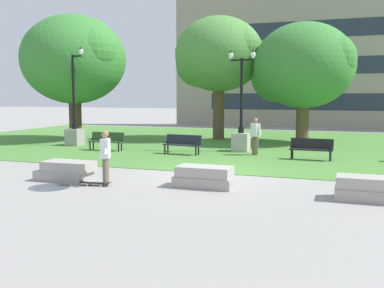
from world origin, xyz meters
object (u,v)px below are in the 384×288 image
park_bench_far_right (311,148)px  park_bench_near_right (107,140)px  concrete_block_right (370,189)px  park_bench_far_left (182,143)px  lamp_post_right (241,131)px  lamp_post_left (74,126)px  person_skateboarder (105,155)px  concrete_block_center (66,171)px  person_bystander_near_lawn (255,134)px  skateboard (95,183)px  concrete_block_left (204,177)px

park_bench_far_right → park_bench_near_right: bearing=-179.7°
concrete_block_right → park_bench_far_left: 10.58m
park_bench_far_left → lamp_post_right: lamp_post_right is taller
park_bench_far_right → lamp_post_left: (-12.77, 1.33, 0.56)m
lamp_post_right → lamp_post_left: bearing=-177.0°
lamp_post_right → concrete_block_right: bearing=-57.9°
concrete_block_right → person_skateboarder: size_ratio=1.05×
person_skateboarder → lamp_post_left: size_ratio=0.32×
concrete_block_center → person_bystander_near_lawn: 9.35m
concrete_block_center → lamp_post_right: lamp_post_right is taller
skateboard → park_bench_near_right: size_ratio=0.57×
concrete_block_right → skateboard: bearing=-174.7°
park_bench_far_left → park_bench_far_right: (5.86, 0.15, 0.00)m
skateboard → person_skateboarder: bearing=27.7°
concrete_block_right → park_bench_far_left: (-7.95, 6.99, 0.23)m
skateboard → person_bystander_near_lawn: person_bystander_near_lawn is taller
concrete_block_right → park_bench_far_left: park_bench_far_left is taller
concrete_block_right → lamp_post_right: (-5.60, 8.95, 0.72)m
lamp_post_right → park_bench_near_right: bearing=-163.9°
person_skateboarder → park_bench_far_left: size_ratio=0.93×
concrete_block_center → person_skateboarder: person_skateboarder is taller
concrete_block_left → skateboard: (-3.24, -0.94, -0.22)m
concrete_block_right → park_bench_far_left: bearing=138.7°
park_bench_near_right → park_bench_far_left: bearing=-1.4°
lamp_post_right → person_bystander_near_lawn: size_ratio=2.89×
park_bench_far_left → person_bystander_near_lawn: size_ratio=1.07×
concrete_block_right → concrete_block_left: bearing=177.5°
person_bystander_near_lawn → lamp_post_left: bearing=176.3°
concrete_block_right → lamp_post_right: size_ratio=0.36×
park_bench_near_right → lamp_post_left: lamp_post_left is taller
park_bench_near_right → lamp_post_left: (-2.80, 1.38, 0.56)m
park_bench_near_right → person_skateboarder: bearing=-60.0°
lamp_post_left → person_skateboarder: bearing=-51.4°
lamp_post_right → person_bystander_near_lawn: 1.47m
concrete_block_center → concrete_block_right: size_ratio=1.06×
concrete_block_right → park_bench_far_right: park_bench_far_right is taller
park_bench_far_right → person_bystander_near_lawn: size_ratio=1.06×
skateboard → park_bench_far_left: (-0.03, 7.72, 0.45)m
person_skateboarder → park_bench_near_right: (-4.42, 7.67, -0.43)m
park_bench_near_right → park_bench_far_right: 9.97m
concrete_block_center → skateboard: 1.47m
skateboard → park_bench_near_right: bearing=117.9°
lamp_post_right → person_bystander_near_lawn: lamp_post_right is taller
park_bench_far_right → concrete_block_center: bearing=-134.2°
concrete_block_left → lamp_post_right: size_ratio=0.36×
concrete_block_right → lamp_post_right: bearing=122.1°
person_bystander_near_lawn → concrete_block_center: bearing=-119.8°
lamp_post_left → park_bench_far_right: bearing=-6.0°
person_bystander_near_lawn → concrete_block_left: bearing=-90.1°
concrete_block_center → person_bystander_near_lawn: bearing=60.2°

